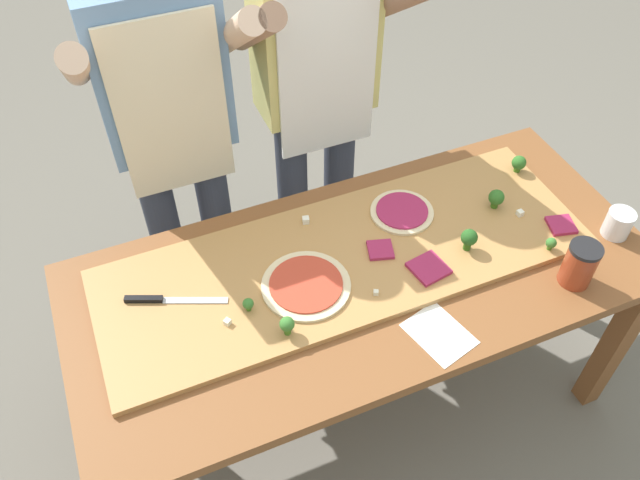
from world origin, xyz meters
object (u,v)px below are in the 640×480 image
Objects in this scene: prep_table at (362,291)px; cheese_crumble_a at (376,293)px; broccoli_floret_front_mid at (496,198)px; broccoli_floret_back_mid at (287,325)px; pizza_whole_beet_magenta at (402,212)px; broccoli_floret_back_right at (469,238)px; flour_cup at (618,225)px; broccoli_floret_front_left at (519,163)px; broccoli_floret_back_left at (248,304)px; recipe_note at (439,334)px; pizza_slice_near_left at (380,250)px; cook_right at (316,82)px; pizza_slice_center at (561,225)px; pizza_slice_near_right at (429,268)px; pizza_whole_tomato_red at (305,284)px; broccoli_floret_center_left at (551,243)px; cook_left at (169,117)px; sauce_jar at (580,264)px; cheese_crumble_c at (227,322)px; cheese_crumble_d at (306,220)px; chefs_knife at (161,300)px; cheese_crumble_b at (520,213)px.

cheese_crumble_a is (-0.01, -0.10, 0.12)m from prep_table.
broccoli_floret_back_mid is (-0.80, -0.20, -0.00)m from broccoli_floret_front_mid.
prep_table is 8.66× the size of pizza_whole_beet_magenta.
broccoli_floret_back_right is 5.28× the size of cheese_crumble_a.
broccoli_floret_front_left is at bearing 109.68° from flour_cup.
recipe_note is at bearing -30.24° from broccoli_floret_back_left.
cheese_crumble_a is at bearing -171.33° from broccoli_floret_back_right.
broccoli_floret_back_right is (0.11, -0.22, 0.04)m from pizza_whole_beet_magenta.
pizza_slice_near_left is 0.41m from broccoli_floret_back_mid.
cook_right reaches higher than broccoli_floret_back_mid.
cook_right is (0.49, 0.67, 0.20)m from broccoli_floret_back_left.
cheese_crumble_a is at bearing -178.58° from pizza_slice_center.
pizza_whole_beet_magenta is at bearing 81.07° from pizza_slice_near_right.
pizza_whole_tomato_red is at bearing 148.33° from cheese_crumble_a.
broccoli_floret_center_left reaches higher than cheese_crumble_a.
broccoli_floret_front_mid is (0.29, -0.09, 0.03)m from pizza_whole_beet_magenta.
broccoli_floret_center_left is 0.03× the size of cook_left.
cook_right is at bearing 123.70° from broccoli_floret_front_mid.
pizza_whole_beet_magenta is 2.56× the size of pizza_slice_center.
pizza_whole_tomato_red is 0.77m from broccoli_floret_center_left.
cheese_crumble_a is at bearing 175.12° from broccoli_floret_center_left.
sauce_jar is at bearing -64.36° from cook_right.
pizza_whole_tomato_red is 0.75m from cook_right.
broccoli_floret_back_left is 0.08m from cheese_crumble_c.
pizza_slice_near_right is (-0.48, 0.01, 0.00)m from pizza_slice_center.
broccoli_floret_front_mid is 1.07× the size of broccoli_floret_back_mid.
cheese_crumble_c reaches higher than recipe_note.
broccoli_floret_center_left is at bearing -76.95° from broccoli_floret_front_mid.
sauce_jar reaches higher than cheese_crumble_d.
chefs_knife is 0.42m from pizza_whole_tomato_red.
cook_right is (0.02, 0.94, 0.24)m from recipe_note.
pizza_whole_tomato_red is at bearing 170.34° from flour_cup.
sauce_jar is 0.80× the size of recipe_note.
flour_cup reaches higher than broccoli_floret_front_left.
broccoli_floret_front_mid is 0.04× the size of cook_left.
cheese_crumble_a is 0.80m from cook_right.
broccoli_floret_back_right reaches higher than flour_cup.
pizza_slice_center reaches higher than prep_table.
pizza_slice_near_left is 0.05× the size of cook_left.
sauce_jar is (0.24, -0.22, 0.01)m from broccoli_floret_back_right.
pizza_slice_near_right is 0.39m from broccoli_floret_center_left.
broccoli_floret_front_left is (0.35, 0.25, -0.01)m from broccoli_floret_back_right.
cook_right reaches higher than cheese_crumble_d.
pizza_whole_beet_magenta is 0.18m from pizza_slice_near_left.
cook_right is (-0.45, 0.93, 0.17)m from sauce_jar.
sauce_jar is (0.86, -0.14, 0.01)m from broccoli_floret_back_mid.
prep_table is at bearing 170.77° from broccoli_floret_back_right.
pizza_slice_center is 0.12m from broccoli_floret_center_left.
broccoli_floret_front_left is at bearing 15.81° from prep_table.
cheese_crumble_a is at bearing -169.10° from cheese_crumble_b.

